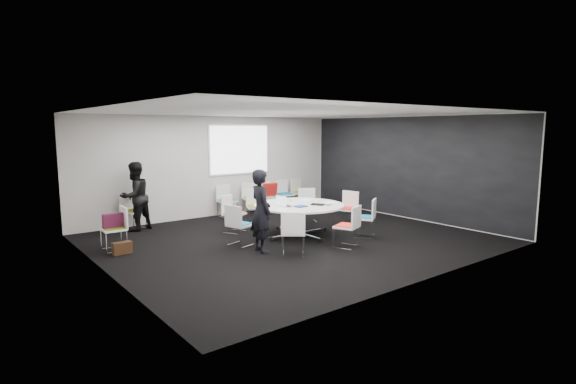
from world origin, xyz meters
TOP-DOWN VIEW (x-y plane):
  - room_shell at (0.09, 0.00)m, footprint 8.08×7.08m
  - conference_table at (0.34, 0.16)m, footprint 2.06×2.06m
  - projection_screen at (0.80, 3.46)m, footprint 1.90×0.03m
  - chair_ring_a at (1.91, 0.19)m, footprint 0.55×0.56m
  - chair_ring_b at (1.48, 1.18)m, footprint 0.62×0.61m
  - chair_ring_c at (0.28, 1.86)m, footprint 0.60×0.60m
  - chair_ring_d at (-0.69, 1.35)m, footprint 0.61×0.61m
  - chair_ring_e at (-1.23, 0.21)m, footprint 0.56×0.57m
  - chair_ring_f at (-0.78, -1.03)m, footprint 0.64×0.64m
  - chair_ring_g at (0.45, -1.28)m, footprint 0.59×0.59m
  - chair_ring_h at (1.43, -0.88)m, footprint 0.63×0.63m
  - chair_back_a at (0.17, 3.16)m, footprint 0.47×0.46m
  - chair_back_b at (0.97, 3.12)m, footprint 0.52×0.51m
  - chair_back_c at (1.50, 3.16)m, footprint 0.58×0.57m
  - chair_back_d at (2.22, 3.17)m, footprint 0.48×0.47m
  - chair_back_e at (2.81, 3.12)m, footprint 0.53×0.52m
  - chair_spare_left at (-3.43, 1.44)m, footprint 0.46×0.47m
  - chair_person_back at (-2.46, 3.16)m, footprint 0.60×0.59m
  - person_main at (-1.14, -0.45)m, footprint 0.49×0.66m
  - person_back at (-2.46, 3.00)m, footprint 0.99×0.89m
  - laptop at (-0.03, 0.15)m, footprint 0.31×0.38m
  - laptop_lid at (-0.20, 0.14)m, footprint 0.07×0.30m
  - notebook_black at (0.62, -0.16)m, footprint 0.35×0.37m
  - tablet_folio at (0.15, -0.13)m, footprint 0.27×0.21m
  - papers_right at (0.85, 0.53)m, footprint 0.37×0.35m
  - papers_front at (1.04, -0.06)m, footprint 0.33×0.25m
  - cup at (0.32, 0.47)m, footprint 0.08×0.08m
  - phone at (0.80, -0.34)m, footprint 0.15×0.09m
  - maroon_bag at (-3.44, 1.44)m, footprint 0.40×0.14m
  - brown_bag at (-3.40, 1.08)m, footprint 0.36×0.17m
  - red_jacket at (1.49, 2.94)m, footprint 0.46×0.24m

SIDE VIEW (x-z plane):
  - brown_bag at x=-3.40m, z-range 0.00..0.24m
  - chair_ring_a at x=1.91m, z-range -0.16..0.72m
  - chair_ring_b at x=1.48m, z-range -0.16..0.72m
  - chair_ring_c at x=0.28m, z-range -0.16..0.72m
  - chair_ring_d at x=-0.69m, z-range -0.16..0.72m
  - chair_ring_e at x=-1.23m, z-range -0.16..0.72m
  - chair_ring_f at x=-0.78m, z-range -0.16..0.72m
  - chair_ring_g at x=0.45m, z-range -0.16..0.72m
  - chair_ring_h at x=1.43m, z-range -0.16..0.72m
  - chair_back_a at x=0.17m, z-range -0.16..0.72m
  - chair_back_b at x=0.97m, z-range -0.16..0.72m
  - chair_back_c at x=1.50m, z-range -0.16..0.72m
  - chair_back_d at x=2.22m, z-range -0.16..0.72m
  - chair_back_e at x=2.81m, z-range -0.16..0.72m
  - chair_spare_left at x=-3.43m, z-range -0.16..0.72m
  - chair_person_back at x=-2.46m, z-range -0.16..0.72m
  - conference_table at x=0.34m, z-range 0.16..0.89m
  - maroon_bag at x=-3.44m, z-range 0.48..0.76m
  - red_jacket at x=1.49m, z-range 0.52..0.88m
  - papers_right at x=0.85m, z-range 0.73..0.73m
  - papers_front at x=1.04m, z-range 0.73..0.73m
  - phone at x=0.80m, z-range 0.73..0.74m
  - notebook_black at x=0.62m, z-range 0.73..0.75m
  - laptop at x=-0.03m, z-range 0.73..0.76m
  - tablet_folio at x=0.15m, z-range 0.73..0.76m
  - cup at x=0.32m, z-range 0.73..0.82m
  - person_main at x=-1.14m, z-range 0.00..1.66m
  - person_back at x=-2.46m, z-range 0.00..1.67m
  - laptop_lid at x=-0.20m, z-range 0.75..0.97m
  - room_shell at x=0.09m, z-range -0.04..2.84m
  - projection_screen at x=0.80m, z-range 1.17..2.53m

